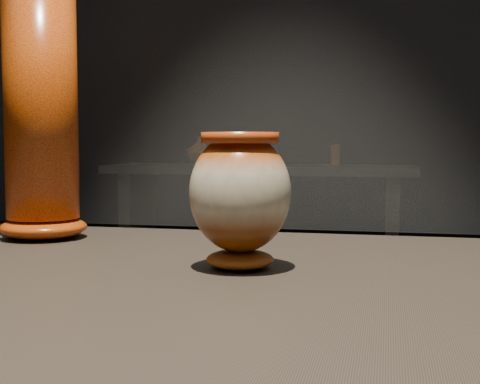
# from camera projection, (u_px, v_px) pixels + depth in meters

# --- Properties ---
(main_vase) EXTENTS (0.16, 0.16, 0.17)m
(main_vase) POSITION_uv_depth(u_px,v_px,m) (240.00, 194.00, 0.85)
(main_vase) COLOR #6B2C09
(main_vase) RESTS_ON display_plinth
(tall_vase) EXTENTS (0.19, 0.19, 0.45)m
(tall_vase) POSITION_uv_depth(u_px,v_px,m) (41.00, 107.00, 1.10)
(tall_vase) COLOR #DB590E
(tall_vase) RESTS_ON display_plinth
(back_shelf) EXTENTS (2.00, 0.60, 0.90)m
(back_shelf) POSITION_uv_depth(u_px,v_px,m) (260.00, 205.00, 4.39)
(back_shelf) COLOR black
(back_shelf) RESTS_ON ground
(back_vase_left) EXTENTS (0.18, 0.18, 0.19)m
(back_vase_left) POSITION_uv_depth(u_px,v_px,m) (199.00, 150.00, 4.50)
(back_vase_left) COLOR #965015
(back_vase_left) RESTS_ON back_shelf
(back_vase_mid) EXTENTS (0.17, 0.17, 0.18)m
(back_vase_mid) POSITION_uv_depth(u_px,v_px,m) (263.00, 152.00, 4.30)
(back_vase_mid) COLOR #6B2C09
(back_vase_mid) RESTS_ON back_shelf
(back_vase_right) EXTENTS (0.06, 0.06, 0.13)m
(back_vase_right) POSITION_uv_depth(u_px,v_px,m) (335.00, 155.00, 4.28)
(back_vase_right) COLOR #965015
(back_vase_right) RESTS_ON back_shelf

